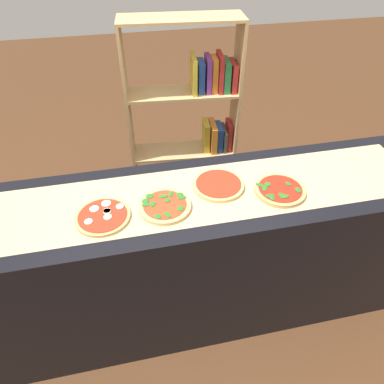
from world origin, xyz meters
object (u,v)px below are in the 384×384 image
at_px(pizza_spinach_3, 280,190).
at_px(pizza_plain_2, 218,185).
at_px(bookshelf, 197,128).
at_px(pizza_mozzarella_0, 103,216).
at_px(pizza_spinach_1, 165,206).

bearing_deg(pizza_spinach_3, pizza_plain_2, 160.19).
relative_size(pizza_plain_2, bookshelf, 0.17).
relative_size(pizza_mozzarella_0, pizza_plain_2, 0.97).
bearing_deg(pizza_mozzarella_0, bookshelf, 58.27).
height_order(pizza_spinach_1, bookshelf, bookshelf).
height_order(pizza_mozzarella_0, pizza_plain_2, same).
distance_m(pizza_spinach_1, pizza_plain_2, 0.30).
bearing_deg(bookshelf, pizza_spinach_1, -110.18).
relative_size(pizza_mozzarella_0, bookshelf, 0.17).
bearing_deg(bookshelf, pizza_plain_2, -96.96).
relative_size(pizza_spinach_1, pizza_plain_2, 0.96).
relative_size(pizza_mozzarella_0, pizza_spinach_1, 1.02).
bearing_deg(pizza_spinach_1, bookshelf, 69.82).
bearing_deg(pizza_spinach_3, pizza_spinach_1, 179.55).
bearing_deg(pizza_spinach_1, pizza_spinach_3, -0.45).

